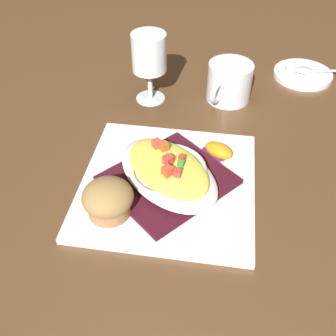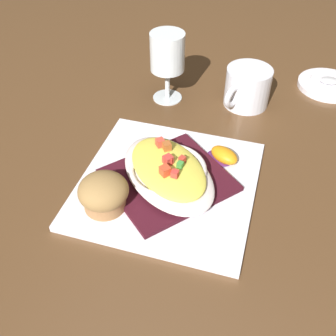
# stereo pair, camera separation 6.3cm
# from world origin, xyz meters

# --- Properties ---
(ground_plane) EXTENTS (2.60, 2.60, 0.00)m
(ground_plane) POSITION_xyz_m (0.00, 0.00, 0.00)
(ground_plane) COLOR brown
(square_plate) EXTENTS (0.32, 0.32, 0.01)m
(square_plate) POSITION_xyz_m (0.00, 0.00, 0.01)
(square_plate) COLOR white
(square_plate) RESTS_ON ground_plane
(folded_napkin) EXTENTS (0.24, 0.23, 0.01)m
(folded_napkin) POSITION_xyz_m (0.00, 0.00, 0.01)
(folded_napkin) COLOR #3D101B
(folded_napkin) RESTS_ON square_plate
(gratin_dish) EXTENTS (0.21, 0.23, 0.05)m
(gratin_dish) POSITION_xyz_m (-0.00, -0.00, 0.04)
(gratin_dish) COLOR silver
(gratin_dish) RESTS_ON folded_napkin
(muffin) EXTENTS (0.08, 0.08, 0.06)m
(muffin) POSITION_xyz_m (0.09, -0.06, 0.04)
(muffin) COLOR #A17044
(muffin) RESTS_ON square_plate
(orange_garnish) EXTENTS (0.05, 0.07, 0.02)m
(orange_garnish) POSITION_xyz_m (-0.09, 0.06, 0.02)
(orange_garnish) COLOR #542159
(orange_garnish) RESTS_ON square_plate
(coffee_mug) EXTENTS (0.12, 0.09, 0.08)m
(coffee_mug) POSITION_xyz_m (-0.29, 0.04, 0.04)
(coffee_mug) COLOR white
(coffee_mug) RESTS_ON ground_plane
(stemmed_glass) EXTENTS (0.07, 0.07, 0.14)m
(stemmed_glass) POSITION_xyz_m (-0.24, -0.11, 0.10)
(stemmed_glass) COLOR white
(stemmed_glass) RESTS_ON ground_plane
(creamer_saucer) EXTENTS (0.13, 0.13, 0.01)m
(creamer_saucer) POSITION_xyz_m (-0.42, 0.19, 0.01)
(creamer_saucer) COLOR white
(creamer_saucer) RESTS_ON ground_plane
(spoon) EXTENTS (0.05, 0.11, 0.01)m
(spoon) POSITION_xyz_m (-0.43, 0.19, 0.02)
(spoon) COLOR silver
(spoon) RESTS_ON creamer_saucer
(creamer_cup_0) EXTENTS (0.02, 0.02, 0.02)m
(creamer_cup_0) POSITION_xyz_m (-0.42, 0.16, 0.02)
(creamer_cup_0) COLOR white
(creamer_cup_0) RESTS_ON creamer_saucer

